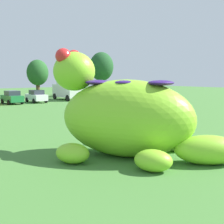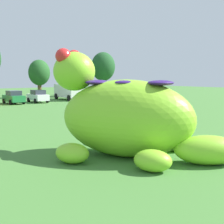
{
  "view_description": "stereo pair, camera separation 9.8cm",
  "coord_description": "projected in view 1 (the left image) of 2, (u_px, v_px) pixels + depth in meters",
  "views": [
    {
      "loc": [
        -10.55,
        -10.35,
        3.58
      ],
      "look_at": [
        -1.41,
        0.59,
        1.91
      ],
      "focal_mm": 49.03,
      "sensor_mm": 36.0,
      "label": 1
    },
    {
      "loc": [
        -10.47,
        -10.42,
        3.58
      ],
      "look_at": [
        -1.41,
        0.59,
        1.91
      ],
      "focal_mm": 49.03,
      "sensor_mm": 36.0,
      "label": 2
    }
  ],
  "objects": [
    {
      "name": "ground_plane",
      "position": [
        142.0,
        150.0,
        15.02
      ],
      "size": [
        160.0,
        160.0,
        0.0
      ],
      "primitive_type": "plane",
      "color": "#427533"
    },
    {
      "name": "giant_inflatable_creature",
      "position": [
        127.0,
        117.0,
        13.62
      ],
      "size": [
        7.81,
        8.12,
        4.86
      ],
      "color": "#8CD12D",
      "rests_on": "ground"
    },
    {
      "name": "car_green",
      "position": [
        12.0,
        97.0,
        39.76
      ],
      "size": [
        2.07,
        4.17,
        1.72
      ],
      "color": "#1E7238",
      "rests_on": "ground"
    },
    {
      "name": "car_white",
      "position": [
        36.0,
        96.0,
        41.89
      ],
      "size": [
        2.15,
        4.2,
        1.72
      ],
      "color": "white",
      "rests_on": "ground"
    },
    {
      "name": "box_truck",
      "position": [
        67.0,
        89.0,
        46.25
      ],
      "size": [
        2.95,
        6.59,
        2.95
      ],
      "color": "silver",
      "rests_on": "ground"
    },
    {
      "name": "tree_centre_right",
      "position": [
        38.0,
        73.0,
        50.83
      ],
      "size": [
        3.57,
        3.57,
        6.33
      ],
      "color": "brown",
      "rests_on": "ground"
    },
    {
      "name": "tree_mid_right",
      "position": [
        79.0,
        71.0,
        53.94
      ],
      "size": [
        3.9,
        3.9,
        6.93
      ],
      "color": "brown",
      "rests_on": "ground"
    },
    {
      "name": "tree_right",
      "position": [
        102.0,
        67.0,
        59.1
      ],
      "size": [
        4.63,
        4.63,
        8.22
      ],
      "color": "brown",
      "rests_on": "ground"
    },
    {
      "name": "spectator_by_cars",
      "position": [
        124.0,
        103.0,
        31.74
      ],
      "size": [
        0.38,
        0.26,
        1.71
      ],
      "color": "#2D334C",
      "rests_on": "ground"
    }
  ]
}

